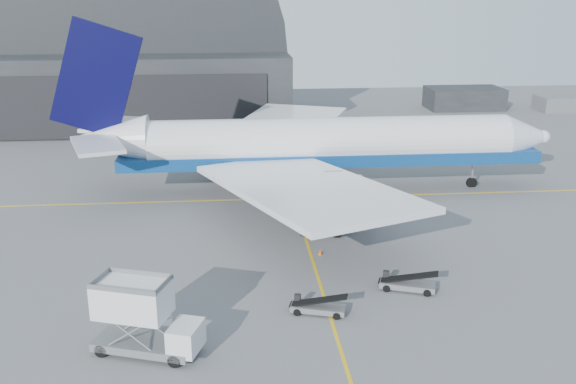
{
  "coord_description": "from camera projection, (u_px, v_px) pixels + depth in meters",
  "views": [
    {
      "loc": [
        -6.6,
        -46.75,
        22.07
      ],
      "look_at": [
        -1.63,
        8.2,
        4.5
      ],
      "focal_mm": 40.0,
      "sensor_mm": 36.0,
      "label": 1
    }
  ],
  "objects": [
    {
      "name": "traffic_cone",
      "position": [
        320.0,
        252.0,
        55.51
      ],
      "size": [
        0.34,
        0.34,
        0.49
      ],
      "color": "#ED4E07",
      "rests_on": "ground"
    },
    {
      "name": "airliner",
      "position": [
        310.0,
        145.0,
        71.35
      ],
      "size": [
        55.6,
        53.92,
        19.51
      ],
      "color": "white",
      "rests_on": "ground"
    },
    {
      "name": "pushback_tug",
      "position": [
        323.0,
        226.0,
        60.35
      ],
      "size": [
        4.26,
        2.83,
        1.85
      ],
      "rotation": [
        0.0,
        0.0,
        -0.14
      ],
      "color": "black",
      "rests_on": "ground"
    },
    {
      "name": "ground",
      "position": [
        317.0,
        275.0,
        51.63
      ],
      "size": [
        200.0,
        200.0,
        0.0
      ],
      "primitive_type": "plane",
      "color": "#565659",
      "rests_on": "ground"
    },
    {
      "name": "distant_bldg_a",
      "position": [
        463.0,
        108.0,
        123.22
      ],
      "size": [
        14.0,
        8.0,
        4.0
      ],
      "primitive_type": "cube",
      "color": "black",
      "rests_on": "ground"
    },
    {
      "name": "catering_truck",
      "position": [
        143.0,
        318.0,
        40.03
      ],
      "size": [
        7.31,
        4.6,
        4.72
      ],
      "rotation": [
        0.0,
        0.0,
        -0.33
      ],
      "color": "slate",
      "rests_on": "ground"
    },
    {
      "name": "distant_bldg_b",
      "position": [
        558.0,
        111.0,
        120.88
      ],
      "size": [
        8.0,
        6.0,
        2.8
      ],
      "primitive_type": "cube",
      "color": "slate",
      "rests_on": "ground"
    },
    {
      "name": "belt_loader_b",
      "position": [
        407.0,
        284.0,
        48.96
      ],
      "size": [
        4.5,
        2.74,
        1.7
      ],
      "rotation": [
        0.0,
        0.0,
        -0.34
      ],
      "color": "slate",
      "rests_on": "ground"
    },
    {
      "name": "hangar",
      "position": [
        138.0,
        66.0,
        108.47
      ],
      "size": [
        50.0,
        28.3,
        28.0
      ],
      "color": "black",
      "rests_on": "ground"
    },
    {
      "name": "taxi_lines",
      "position": [
        300.0,
        221.0,
        63.64
      ],
      "size": [
        80.0,
        42.12,
        0.02
      ],
      "color": "gold",
      "rests_on": "ground"
    },
    {
      "name": "belt_loader_a",
      "position": [
        318.0,
        307.0,
        45.48
      ],
      "size": [
        4.18,
        2.35,
        1.57
      ],
      "rotation": [
        0.0,
        0.0,
        -0.29
      ],
      "color": "slate",
      "rests_on": "ground"
    }
  ]
}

